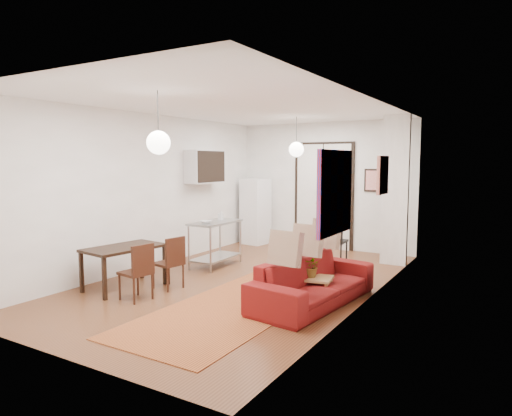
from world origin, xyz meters
The scene contains 27 objects.
floor centered at (0.00, 0.00, 0.00)m, with size 7.00×7.00×0.00m, color brown.
ceiling centered at (0.00, 0.00, 2.90)m, with size 4.20×7.00×0.02m, color white.
wall_back centered at (0.00, 3.50, 1.45)m, with size 4.20×0.02×2.90m, color white.
wall_front centered at (0.00, -3.50, 1.45)m, with size 4.20×0.02×2.90m, color white.
wall_left centered at (-2.10, 0.00, 1.45)m, with size 0.02×7.00×2.90m, color white.
wall_right centered at (2.10, 0.00, 1.45)m, with size 0.02×7.00×2.90m, color white.
double_doors centered at (0.00, 3.46, 1.20)m, with size 1.44×0.06×2.50m, color silver.
stub_partition centered at (1.85, 2.55, 1.45)m, with size 0.50×0.10×2.90m, color white.
wall_cabinet centered at (-1.92, 1.50, 1.90)m, with size 0.35×1.00×0.70m, color silver.
painting_popart centered at (2.08, -1.25, 1.65)m, with size 0.05×1.00×1.00m, color red.
painting_abstract centered at (2.08, 0.80, 1.80)m, with size 0.05×0.50×0.60m, color #F1E1C9.
poster_back centered at (1.15, 3.47, 1.60)m, with size 0.40×0.03×0.50m, color red.
print_left centered at (-2.07, 2.00, 1.95)m, with size 0.03×0.44×0.54m, color olive.
pendant_back centered at (0.00, 2.00, 2.25)m, with size 0.30×0.30×0.80m.
pendant_front centered at (0.00, -2.00, 2.25)m, with size 0.30×0.30×0.80m.
kilim_rug centered at (0.62, -0.93, 0.01)m, with size 1.60×4.26×0.01m, color #A75B29.
sofa centered at (1.49, -0.50, 0.32)m, with size 0.87×2.22×0.65m, color maroon.
coffee_table centered at (1.31, -0.38, 0.30)m, with size 0.84×0.57×0.34m.
potted_plant centered at (1.41, -0.38, 0.51)m, with size 0.26×0.30×0.34m, color #337134.
kitchen_counter centered at (-1.07, 0.69, 0.55)m, with size 0.60×1.15×0.87m.
bowl centered at (-1.07, 0.39, 0.89)m, with size 0.20×0.20×0.05m, color silver.
soap_bottle centered at (-1.12, 0.94, 0.96)m, with size 0.08×0.08×0.18m, color teal.
fridge centered at (-1.64, 3.15, 0.79)m, with size 0.56×0.56×1.59m, color white.
dining_table centered at (-1.41, -1.31, 0.60)m, with size 0.85×1.30×0.67m.
dining_chair_near centered at (-0.81, -0.88, 0.48)m, with size 0.45×0.59×0.84m.
dining_chair_far centered at (-0.81, -1.58, 0.48)m, with size 0.45×0.59×0.84m.
black_side_chair centered at (0.86, 2.04, 0.56)m, with size 0.46×0.46×0.96m.
Camera 1 is at (4.01, -6.36, 2.02)m, focal length 32.00 mm.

